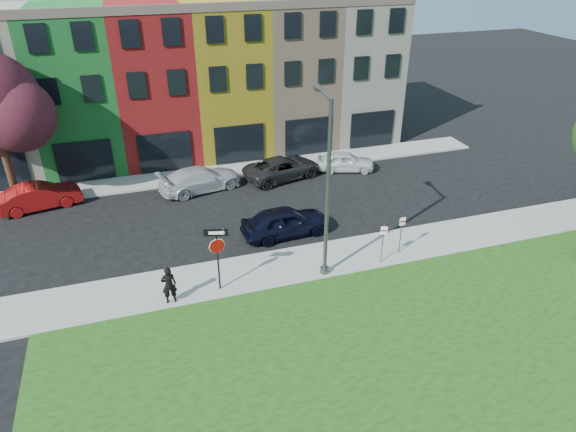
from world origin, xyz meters
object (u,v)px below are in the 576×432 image
object	(u,v)px
man	(169,285)
street_lamp	(326,191)
sedan_near	(285,221)
stop_sign	(217,247)

from	to	relation	value
man	street_lamp	xyz separation A→B (m)	(7.12, 0.20, 3.29)
sedan_near	street_lamp	bearing A→B (deg)	-174.79
stop_sign	sedan_near	size ratio (longest dim) A/B	0.64
street_lamp	sedan_near	bearing A→B (deg)	105.40
stop_sign	street_lamp	world-z (taller)	street_lamp
sedan_near	street_lamp	size ratio (longest dim) A/B	0.58
sedan_near	stop_sign	bearing A→B (deg)	127.60
man	street_lamp	distance (m)	7.85
man	street_lamp	world-z (taller)	street_lamp
stop_sign	man	distance (m)	2.57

